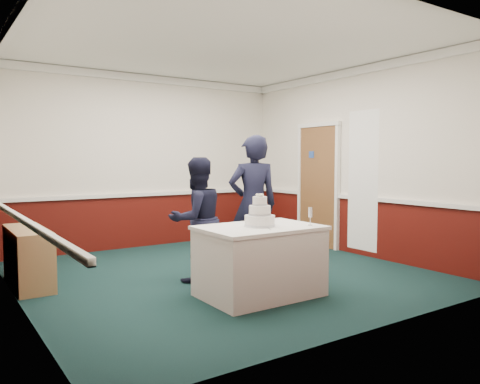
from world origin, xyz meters
TOP-DOWN VIEW (x-y plane):
  - ground at (0.00, 0.00)m, footprint 5.00×5.00m
  - room_shell at (0.08, 0.61)m, footprint 5.00×5.00m
  - sideboard at (-2.28, 0.83)m, footprint 0.41×1.20m
  - cake_table at (-0.19, -1.08)m, footprint 1.32×0.92m
  - wedding_cake at (-0.19, -1.08)m, footprint 0.35×0.35m
  - cake_knife at (-0.22, -1.28)m, footprint 0.11×0.21m
  - champagne_flute at (0.31, -1.36)m, footprint 0.05×0.05m
  - person_man at (-0.47, -0.11)m, footprint 0.79×0.64m
  - person_woman at (0.37, -0.17)m, footprint 0.78×0.63m

SIDE VIEW (x-z plane):
  - ground at x=0.00m, z-range 0.00..0.00m
  - sideboard at x=-2.28m, z-range 0.00..0.70m
  - cake_table at x=-0.19m, z-range 0.01..0.80m
  - person_man at x=-0.47m, z-range 0.00..1.56m
  - cake_knife at x=-0.22m, z-range 0.79..0.79m
  - wedding_cake at x=-0.19m, z-range 0.72..1.08m
  - champagne_flute at x=0.31m, z-range 0.83..1.03m
  - person_woman at x=0.37m, z-range 0.00..1.86m
  - room_shell at x=0.08m, z-range 0.47..3.47m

